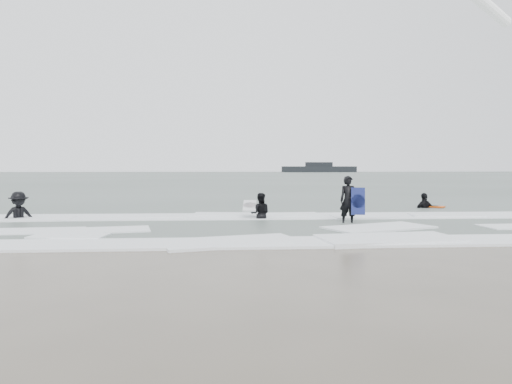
{
  "coord_description": "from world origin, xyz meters",
  "views": [
    {
      "loc": [
        -1.1,
        -13.81,
        2.09
      ],
      "look_at": [
        0.0,
        5.0,
        1.1
      ],
      "focal_mm": 35.0,
      "sensor_mm": 36.0,
      "label": 1
    }
  ],
  "objects": [
    {
      "name": "surfer_breaker",
      "position": [
        -9.06,
        5.7,
        0.0
      ],
      "size": [
        1.46,
        1.3,
        1.96
      ],
      "primitive_type": "imported",
      "rotation": [
        0.0,
        0.0,
        0.58
      ],
      "color": "black",
      "rests_on": "ground"
    },
    {
      "name": "surfer_right_far",
      "position": [
        5.73,
        11.99,
        0.0
      ],
      "size": [
        0.91,
        0.64,
        1.76
      ],
      "primitive_type": "imported",
      "rotation": [
        0.0,
        0.0,
        -3.04
      ],
      "color": "black",
      "rests_on": "ground"
    },
    {
      "name": "ground",
      "position": [
        0.0,
        0.0,
        0.0
      ],
      "size": [
        320.0,
        320.0,
        0.0
      ],
      "primitive_type": "plane",
      "color": "brown",
      "rests_on": "ground"
    },
    {
      "name": "surfer_centre",
      "position": [
        3.22,
        3.63,
        0.0
      ],
      "size": [
        0.65,
        0.43,
        1.75
      ],
      "primitive_type": "imported",
      "rotation": [
        0.0,
        0.0,
        0.02
      ],
      "color": "black",
      "rests_on": "ground"
    },
    {
      "name": "surfer_wading",
      "position": [
        0.18,
        5.22,
        0.0
      ],
      "size": [
        0.85,
        0.7,
        1.6
      ],
      "primitive_type": "imported",
      "rotation": [
        0.0,
        0.0,
        3.02
      ],
      "color": "black",
      "rests_on": "ground"
    },
    {
      "name": "surf_foam",
      "position": [
        0.0,
        3.7,
        0.04
      ],
      "size": [
        30.03,
        9.06,
        0.09
      ],
      "color": "white",
      "rests_on": "ground"
    },
    {
      "name": "bodyboards",
      "position": [
        4.09,
        6.25,
        0.5
      ],
      "size": [
        10.01,
        7.11,
        1.25
      ],
      "color": "#10184C",
      "rests_on": "ground"
    },
    {
      "name": "surfer_right_near",
      "position": [
        8.48,
        9.78,
        0.0
      ],
      "size": [
        1.22,
        0.79,
        1.93
      ],
      "primitive_type": "imported",
      "rotation": [
        0.0,
        0.0,
        -2.84
      ],
      "color": "black",
      "rests_on": "ground"
    },
    {
      "name": "sea",
      "position": [
        0.0,
        80.0,
        0.06
      ],
      "size": [
        320.0,
        320.0,
        0.0
      ],
      "primitive_type": "plane",
      "color": "#47544C",
      "rests_on": "ground"
    },
    {
      "name": "vessel_horizon",
      "position": [
        28.83,
        147.18,
        1.22
      ],
      "size": [
        24.01,
        4.29,
        3.26
      ],
      "color": "black",
      "rests_on": "ground"
    }
  ]
}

